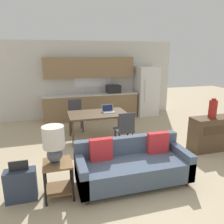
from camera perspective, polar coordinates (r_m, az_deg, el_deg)
ground_plane at (r=4.17m, az=6.10°, el=-18.02°), size 20.00×20.00×0.00m
wall_back at (r=8.03m, az=-6.05°, el=8.40°), size 6.40×0.07×2.70m
kitchen_counter at (r=7.81m, az=-5.48°, el=4.44°), size 3.33×0.65×2.15m
refrigerator at (r=8.31m, az=8.93°, el=5.40°), size 0.76×0.77×1.81m
dining_table at (r=5.87m, az=-3.75°, el=-0.84°), size 1.55×0.93×0.73m
couch at (r=4.05m, az=5.22°, el=-13.61°), size 1.99×0.80×0.85m
side_table at (r=3.75m, az=-13.84°, el=-15.40°), size 0.46×0.46×0.60m
table_lamp at (r=3.51m, az=-14.99°, el=-7.56°), size 0.34×0.34×0.61m
credenza at (r=5.84m, az=25.22°, el=-5.04°), size 1.22×0.43×0.82m
vase at (r=5.56m, az=24.84°, el=0.74°), size 0.19×0.19×0.46m
dining_chair_near_right at (r=5.31m, az=3.38°, el=-4.26°), size 0.43×0.43×0.93m
dining_chair_far_left at (r=6.64m, az=-9.48°, el=-0.46°), size 0.43×0.43×0.93m
laptop at (r=5.93m, az=-0.99°, el=0.45°), size 0.34×0.28×0.20m
suitcase at (r=3.90m, az=-22.70°, el=-17.16°), size 0.48×0.22×0.68m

